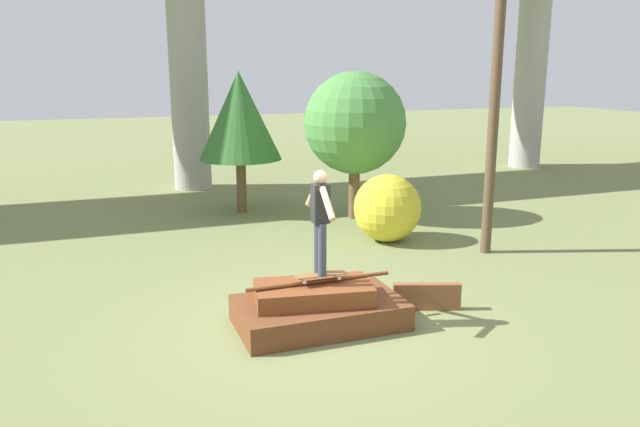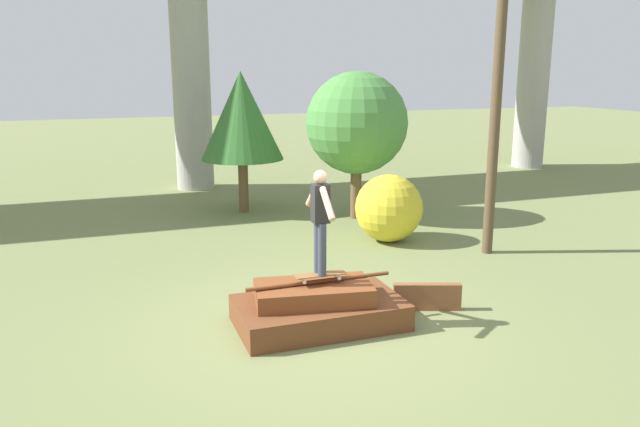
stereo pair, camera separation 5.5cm
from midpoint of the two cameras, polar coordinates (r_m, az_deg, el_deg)
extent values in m
plane|color=olive|center=(8.98, 0.13, -10.12)|extent=(80.00, 80.00, 0.00)
cube|color=brown|center=(8.90, 0.14, -9.05)|extent=(2.33, 1.35, 0.37)
cube|color=brown|center=(8.76, -0.44, -7.26)|extent=(1.74, 1.13, 0.27)
cylinder|color=brown|center=(8.74, 0.14, -6.21)|extent=(2.11, 0.06, 0.06)
cube|color=brown|center=(9.56, 9.92, -7.52)|extent=(0.99, 0.47, 0.41)
cube|color=brown|center=(8.67, 0.18, -5.59)|extent=(0.73, 0.21, 0.01)
cylinder|color=silver|center=(8.85, 1.57, -5.59)|extent=(0.05, 0.03, 0.05)
cylinder|color=silver|center=(8.70, 1.95, -5.92)|extent=(0.05, 0.03, 0.05)
cylinder|color=silver|center=(8.69, -1.59, -5.93)|extent=(0.05, 0.03, 0.05)
cylinder|color=silver|center=(8.54, -1.25, -6.28)|extent=(0.05, 0.03, 0.05)
cylinder|color=#383D4C|center=(8.64, 0.00, -3.06)|extent=(0.12, 0.12, 0.74)
cylinder|color=#383D4C|center=(8.48, 0.37, -3.37)|extent=(0.12, 0.12, 0.74)
cube|color=black|center=(8.40, 0.19, 0.93)|extent=(0.22, 0.21, 0.53)
sphere|color=tan|center=(8.33, 0.19, 3.35)|extent=(0.19, 0.19, 0.19)
cylinder|color=tan|center=(8.67, -0.46, 1.71)|extent=(0.10, 0.45, 0.40)
cylinder|color=tan|center=(8.11, 0.87, 0.91)|extent=(0.10, 0.45, 0.40)
cylinder|color=#A8A59E|center=(18.96, -11.67, 13.07)|extent=(1.10, 1.10, 7.20)
cylinder|color=#A8A59E|center=(23.97, 19.06, 12.61)|extent=(1.10, 1.10, 7.20)
cylinder|color=brown|center=(12.27, 16.35, 16.19)|extent=(0.20, 0.20, 8.61)
cylinder|color=brown|center=(15.75, -6.92, 2.54)|extent=(0.24, 0.24, 1.34)
cone|color=#336B2D|center=(15.53, -7.09, 8.88)|extent=(2.04, 2.04, 2.15)
cylinder|color=brown|center=(15.04, 3.40, 1.97)|extent=(0.26, 0.26, 1.27)
sphere|color=#4C8E42|center=(14.80, 3.49, 8.26)|extent=(2.40, 2.40, 2.40)
sphere|color=gold|center=(13.03, 6.43, 0.48)|extent=(1.41, 1.41, 1.41)
camera|label=1|loc=(0.03, -89.81, 0.04)|focal=35.00mm
camera|label=2|loc=(0.03, 90.19, -0.04)|focal=35.00mm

